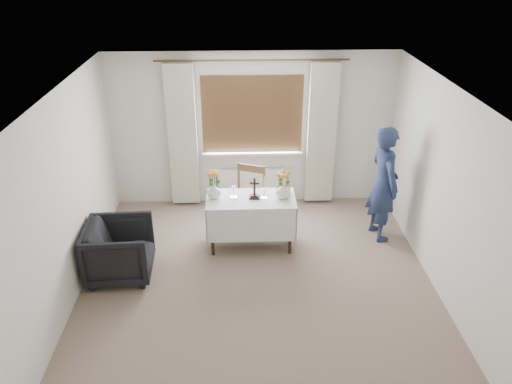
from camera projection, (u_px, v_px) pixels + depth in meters
ground at (259, 292)px, 6.28m from camera, size 5.00×5.00×0.00m
altar_table at (251, 222)px, 7.09m from camera, size 1.24×0.64×0.76m
wooden_chair at (247, 201)px, 7.39m from camera, size 0.61×0.61×1.02m
armchair at (120, 250)px, 6.45m from camera, size 0.87×0.85×0.76m
person at (383, 184)px, 7.11m from camera, size 0.53×0.70×1.71m
radiator at (253, 186)px, 8.30m from camera, size 1.10×0.10×0.60m
wooden_cross at (254, 188)px, 6.85m from camera, size 0.15×0.12×0.31m
candlestick_left at (234, 186)px, 6.85m from camera, size 0.12×0.12×0.36m
candlestick_right at (264, 188)px, 6.84m from camera, size 0.11×0.11×0.32m
flower_vase_left at (214, 191)px, 6.88m from camera, size 0.21×0.21×0.21m
flower_vase_right at (283, 191)px, 6.88m from camera, size 0.22×0.22×0.21m
wicker_basket at (283, 190)px, 7.06m from camera, size 0.25×0.25×0.07m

